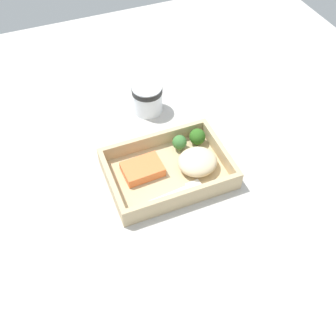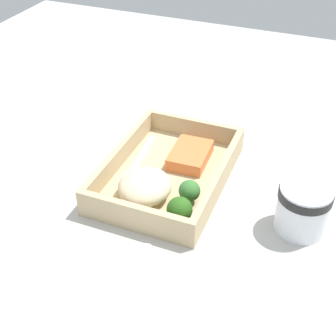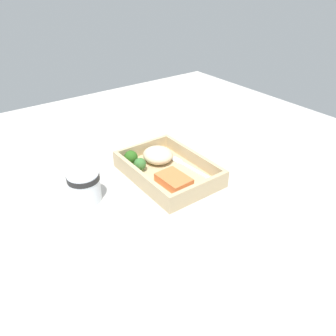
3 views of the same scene
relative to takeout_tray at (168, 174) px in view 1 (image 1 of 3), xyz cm
name	(u,v)px [view 1 (image 1 of 3)]	position (x,y,z in cm)	size (l,w,h in cm)	color
ground_plane	(168,178)	(0.00, 0.00, -1.60)	(160.00, 160.00, 2.00)	#BBB7B1
takeout_tray	(168,174)	(0.00, 0.00, 0.00)	(28.80, 20.21, 1.20)	tan
tray_rim	(168,167)	(0.00, 0.00, 2.53)	(28.80, 20.21, 3.87)	tan
salmon_fillet	(143,169)	(-5.63, 2.18, 1.79)	(9.33, 6.64, 2.38)	orange
mashed_potatoes	(198,162)	(7.03, -1.33, 2.78)	(9.55, 8.92, 4.36)	beige
broccoli_floret_1	(180,142)	(5.51, 6.04, 2.87)	(3.61, 3.61, 4.17)	#769E56
broccoli_floret_2	(197,137)	(10.43, 6.17, 2.88)	(4.12, 4.12, 4.42)	#809C5C
fork	(174,193)	(-1.05, -6.51, 0.82)	(15.88, 3.06, 0.44)	white
paper_cup	(147,97)	(3.61, 24.04, 3.92)	(8.30, 8.30, 8.10)	white
receipt_slip	(248,151)	(21.97, -0.26, -0.48)	(8.28, 11.48, 0.24)	white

